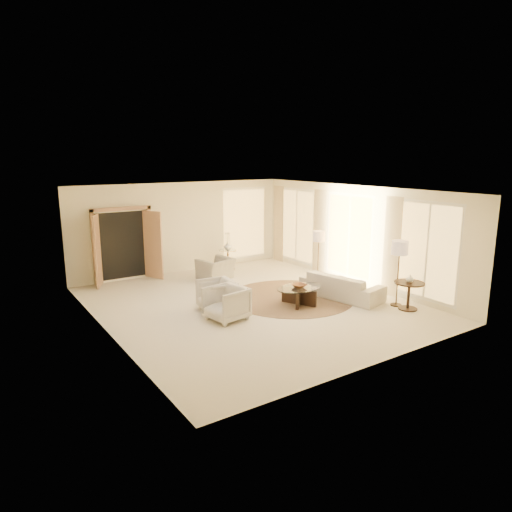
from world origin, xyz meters
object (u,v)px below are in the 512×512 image
accent_chair (216,265)px  side_table (228,258)px  armchair_right (226,302)px  armchair_left (217,294)px  side_vase (228,246)px  end_vase (410,279)px  coffee_table (299,294)px  bowl (299,286)px  floor_lamp_near (319,238)px  end_table (409,291)px  sofa (341,286)px  floor_lamp_far (400,251)px

accent_chair → side_table: (0.89, 0.81, -0.03)m
armchair_right → side_table: size_ratio=1.29×
armchair_left → side_vase: (2.24, 3.32, 0.37)m
side_table → end_vase: size_ratio=3.38×
coffee_table → bowl: bowl is taller
floor_lamp_near → armchair_left: bearing=-168.7°
side_vase → side_table: bearing=0.0°
armchair_left → bowl: 2.03m
armchair_right → floor_lamp_near: 4.29m
end_table → end_vase: 0.30m
floor_lamp_near → sofa: bearing=-111.6°
side_vase → end_vase: bearing=-74.7°
floor_lamp_far → armchair_right: bearing=159.8°
accent_chair → floor_lamp_near: size_ratio=0.66×
coffee_table → accent_chair: bearing=99.3°
floor_lamp_near → floor_lamp_far: floor_lamp_far is taller
sofa → bowl: bearing=71.4°
end_vase → accent_chair: bearing=116.5°
armchair_right → floor_lamp_near: bearing=101.1°
floor_lamp_far → coffee_table: bearing=144.8°
accent_chair → end_table: bearing=102.2°
armchair_left → bowl: size_ratio=2.36×
floor_lamp_far → end_table: bearing=-90.0°
end_table → side_vase: side_vase is taller
side_vase → bowl: bearing=-95.0°
coffee_table → side_vase: side_vase is taller
end_table → end_vase: bearing=0.0°
end_vase → coffee_table: bearing=138.5°
sofa → end_table: 1.72m
coffee_table → armchair_right: bearing=177.7°
end_table → end_vase: end_vase is taller
armchair_left → armchair_right: bearing=-5.0°
bowl → coffee_table: bearing=0.0°
armchair_right → coffee_table: (2.01, -0.08, -0.14)m
accent_chair → bowl: (0.53, -3.26, 0.07)m
floor_lamp_near → bowl: floor_lamp_near is taller
sofa → coffee_table: size_ratio=1.57×
accent_chair → coffee_table: (0.53, -3.26, -0.14)m
sofa → end_vase: 1.77m
side_table → side_vase: 0.38m
sofa → side_table: bearing=0.2°
coffee_table → floor_lamp_near: floor_lamp_near is taller
bowl → end_table: bearing=-41.5°
bowl → side_vase: bearing=85.0°
accent_chair → side_vase: (0.89, 0.81, 0.35)m
side_vase → sofa: bearing=-77.5°
floor_lamp_far → side_table: bearing=106.3°
side_vase → coffee_table: bearing=-95.0°
armchair_right → end_vase: size_ratio=4.36×
accent_chair → side_table: size_ratio=1.48×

